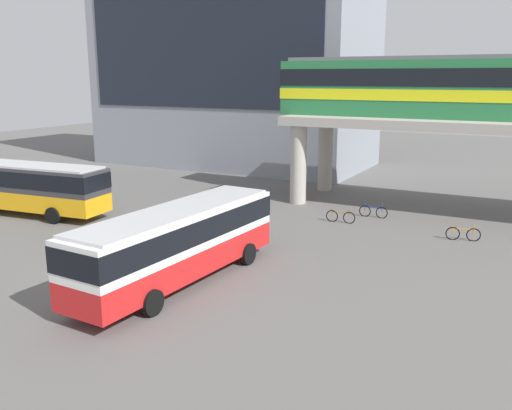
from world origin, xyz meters
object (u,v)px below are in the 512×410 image
Objects in this scene: train at (471,87)px; bicycle_blue at (373,212)px; bicycle_brown at (341,217)px; station_building at (234,53)px; bus_main at (178,238)px; bus_secondary at (26,183)px; bicycle_orange at (463,234)px.

train reaches higher than bicycle_blue.
train is at bearing 46.08° from bicycle_brown.
train is at bearing -25.57° from station_building.
bus_secondary is at bearing 161.02° from bus_main.
train is at bearing 29.19° from bus_secondary.
bicycle_blue is at bearing -138.54° from train.
bus_secondary is at bearing -154.22° from bicycle_blue.
bicycle_blue is (1.38, 2.14, 0.00)m from bicycle_brown.
train is 28.23m from bus_secondary.
station_building is 14.71× the size of bicycle_orange.
bus_secondary reaches higher than bicycle_brown.
bus_secondary is (-24.10, -13.46, -5.91)m from train.
train is 2.19× the size of bus_main.
train is 10.11m from bicycle_orange.
bicycle_brown and bicycle_orange have the same top height.
bicycle_blue is at bearing -39.10° from station_building.
bicycle_blue is at bearing 155.07° from bicycle_orange.
bicycle_orange is (24.18, -17.69, -10.40)m from station_building.
bus_secondary is 6.28× the size of bicycle_brown.
station_building is 1.05× the size of train.
train is 11.40m from bicycle_brown.
bus_main is at bearing -102.21° from bicycle_brown.
station_building is 14.43× the size of bicycle_brown.
train is 21.50m from bus_main.
train is at bearing 65.24° from bus_main.
station_building reaches higher than bicycle_brown.
bus_main is at bearing -18.98° from bus_secondary.
bus_main is 15.64m from bicycle_orange.
train is at bearing 99.25° from bicycle_orange.
train reaches higher than bus_secondary.
bus_main is at bearing -114.76° from train.
bicycle_orange is at bearing -80.75° from train.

